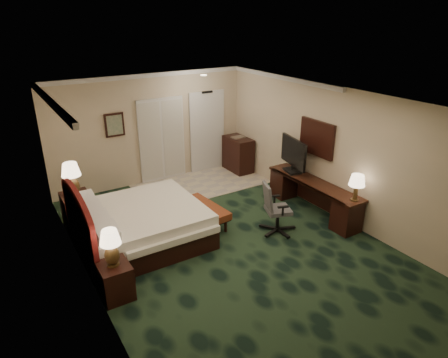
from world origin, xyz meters
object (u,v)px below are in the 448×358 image
nightstand_near (116,281)px  desk_chair (278,208)px  bed_bench (206,214)px  lamp_near (111,248)px  bed (143,225)px  tv (293,156)px  minibar (238,154)px  desk (313,197)px  lamp_far (72,180)px  nightstand_far (77,210)px

nightstand_near → desk_chair: 3.33m
bed_bench → lamp_near: bearing=-156.4°
bed → nightstand_near: bearing=-125.8°
tv → minibar: bearing=102.0°
nightstand_near → lamp_near: lamp_near is taller
desk_chair → minibar: desk_chair is taller
desk → nightstand_near: bearing=-173.4°
lamp_near → minibar: 5.61m
bed → tv: tv is taller
tv → desk: bearing=-76.2°
lamp_far → lamp_near: bearing=-90.6°
lamp_far → bed_bench: size_ratio=0.57×
nightstand_near → nightstand_far: size_ratio=0.84×
nightstand_near → desk_chair: desk_chair is taller
lamp_far → minibar: lamp_far is taller
desk_chair → nightstand_far: bearing=164.3°
bed → bed_bench: size_ratio=1.78×
tv → minibar: 2.28m
lamp_far → desk: bearing=-24.5°
desk → minibar: size_ratio=2.62×
desk_chair → desk: bearing=32.7°
lamp_far → bed: bearing=-54.0°
nightstand_near → nightstand_far: nightstand_far is taller
bed → desk_chair: size_ratio=2.10×
lamp_near → minibar: (4.46, 3.38, -0.39)m
bed → nightstand_near: (-0.93, -1.30, -0.06)m
nightstand_far → desk: 4.89m
lamp_far → minibar: bearing=10.8°
nightstand_near → tv: size_ratio=0.56×
bed_bench → lamp_far: bearing=145.1°
bed_bench → nightstand_far: bearing=144.1°
nightstand_far → lamp_far: bearing=-109.4°
bed → nightstand_near: size_ratio=3.86×
nightstand_far → tv: tv is taller
nightstand_near → nightstand_far: (0.04, 2.59, 0.05)m
desk → tv: 1.01m
desk_chair → minibar: (1.15, 3.14, -0.05)m
bed → lamp_near: (-0.93, -1.29, 0.51)m
lamp_near → lamp_far: size_ratio=0.86×
tv → desk_chair: size_ratio=0.97×
minibar → lamp_near: bearing=-142.8°
bed_bench → tv: size_ratio=1.21×
nightstand_near → bed_bench: nightstand_near is taller
desk_chair → minibar: size_ratio=1.11×
bed_bench → desk_chair: bearing=-50.1°
bed → desk: (3.54, -0.78, 0.01)m
nightstand_far → minibar: 4.49m
desk_chair → lamp_far: bearing=164.9°
bed_bench → minibar: size_ratio=1.31×
nightstand_far → lamp_near: (-0.04, -2.58, 0.52)m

